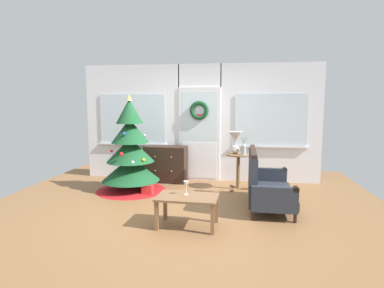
% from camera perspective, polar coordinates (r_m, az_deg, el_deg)
% --- Properties ---
extents(ground_plane, '(6.76, 6.76, 0.00)m').
position_cam_1_polar(ground_plane, '(5.29, -1.41, -11.56)').
color(ground_plane, brown).
extents(back_wall_with_door, '(5.20, 0.19, 2.55)m').
position_cam_1_polar(back_wall_with_door, '(7.08, 1.36, 3.85)').
color(back_wall_with_door, white).
rests_on(back_wall_with_door, ground).
extents(christmas_tree, '(1.35, 1.35, 1.87)m').
position_cam_1_polar(christmas_tree, '(6.35, -10.90, -2.03)').
color(christmas_tree, '#4C331E').
rests_on(christmas_tree, ground).
extents(dresser_cabinet, '(0.92, 0.48, 0.78)m').
position_cam_1_polar(dresser_cabinet, '(7.02, -4.65, -3.55)').
color(dresser_cabinet, black).
rests_on(dresser_cabinet, ground).
extents(settee_sofa, '(0.75, 1.45, 0.96)m').
position_cam_1_polar(settee_sofa, '(5.45, 12.73, -7.06)').
color(settee_sofa, black).
rests_on(settee_sofa, ground).
extents(side_table, '(0.50, 0.48, 0.71)m').
position_cam_1_polar(side_table, '(6.41, 8.23, -3.61)').
color(side_table, brown).
rests_on(side_table, ground).
extents(table_lamp, '(0.28, 0.28, 0.44)m').
position_cam_1_polar(table_lamp, '(6.37, 7.77, 0.82)').
color(table_lamp, silver).
rests_on(table_lamp, side_table).
extents(flower_vase, '(0.11, 0.10, 0.35)m').
position_cam_1_polar(flower_vase, '(6.30, 9.19, -0.83)').
color(flower_vase, '#99ADBC').
rests_on(flower_vase, side_table).
extents(coffee_table, '(0.86, 0.56, 0.43)m').
position_cam_1_polar(coffee_table, '(4.50, -0.83, -10.05)').
color(coffee_table, brown).
rests_on(coffee_table, ground).
extents(wine_glass, '(0.08, 0.08, 0.20)m').
position_cam_1_polar(wine_glass, '(4.52, -1.06, -7.26)').
color(wine_glass, silver).
rests_on(wine_glass, coffee_table).
extents(gift_box, '(0.20, 0.18, 0.20)m').
position_cam_1_polar(gift_box, '(6.12, -7.89, -8.04)').
color(gift_box, red).
rests_on(gift_box, ground).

